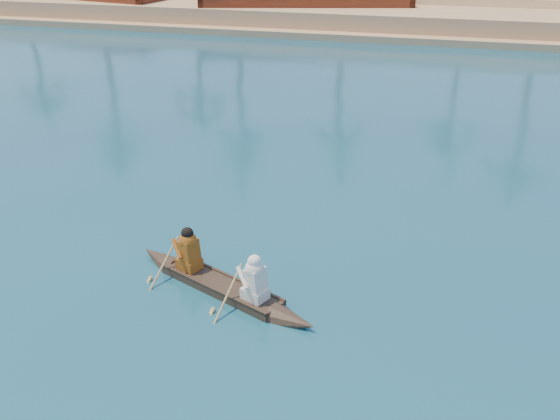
% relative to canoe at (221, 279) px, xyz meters
% --- Properties ---
extents(ground, '(160.00, 160.00, 0.00)m').
position_rel_canoe_xyz_m(ground, '(-0.93, 3.17, -0.23)').
color(ground, '#0C2E4F').
rests_on(ground, ground).
extents(canoe, '(4.21, 2.26, 1.20)m').
position_rel_canoe_xyz_m(canoe, '(0.00, 0.00, 0.00)').
color(canoe, '#3E2F21').
rests_on(canoe, ground).
extents(barge_left, '(13.91, 6.93, 2.22)m').
position_rel_canoe_xyz_m(barge_left, '(-21.06, 30.17, 0.55)').
color(barge_left, brown).
rests_on(barge_left, ground).
extents(barge_mid, '(13.52, 7.46, 2.14)m').
position_rel_canoe_xyz_m(barge_mid, '(-5.44, 30.17, 0.52)').
color(barge_mid, brown).
rests_on(barge_mid, ground).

